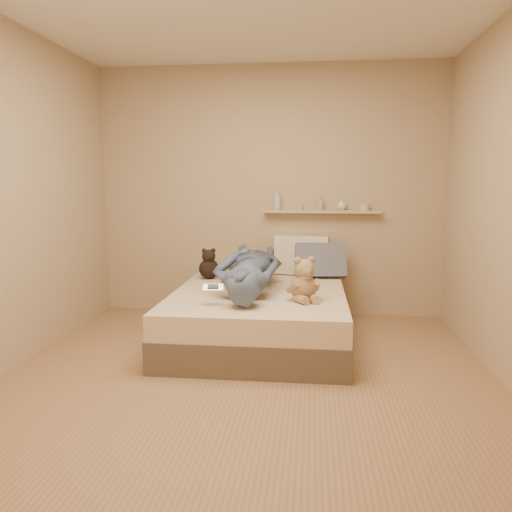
# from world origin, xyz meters

# --- Properties ---
(room) EXTENTS (3.80, 3.80, 3.80)m
(room) POSITION_xyz_m (0.00, 0.00, 1.30)
(room) COLOR #966E4D
(room) RESTS_ON ground
(bed) EXTENTS (1.50, 1.90, 0.45)m
(bed) POSITION_xyz_m (0.00, 0.93, 0.22)
(bed) COLOR brown
(bed) RESTS_ON floor
(game_console) EXTENTS (0.16, 0.09, 0.05)m
(game_console) POSITION_xyz_m (-0.30, 0.36, 0.59)
(game_console) COLOR #BBBDC2
(game_console) RESTS_ON bed
(teddy_bear) EXTENTS (0.29, 0.30, 0.37)m
(teddy_bear) POSITION_xyz_m (0.39, 0.59, 0.60)
(teddy_bear) COLOR #956A52
(teddy_bear) RESTS_ON bed
(dark_plush) EXTENTS (0.20, 0.20, 0.31)m
(dark_plush) POSITION_xyz_m (-0.56, 1.42, 0.58)
(dark_plush) COLOR black
(dark_plush) RESTS_ON bed
(pillow_cream) EXTENTS (0.58, 0.29, 0.42)m
(pillow_cream) POSITION_xyz_m (0.35, 1.76, 0.65)
(pillow_cream) COLOR beige
(pillow_cream) RESTS_ON bed
(pillow_grey) EXTENTS (0.52, 0.30, 0.37)m
(pillow_grey) POSITION_xyz_m (0.54, 1.62, 0.62)
(pillow_grey) COLOR slate
(pillow_grey) RESTS_ON bed
(person) EXTENTS (0.64, 1.61, 0.38)m
(person) POSITION_xyz_m (-0.10, 0.98, 0.64)
(person) COLOR #495A74
(person) RESTS_ON bed
(wall_shelf) EXTENTS (1.20, 0.12, 0.03)m
(wall_shelf) POSITION_xyz_m (0.55, 1.84, 1.10)
(wall_shelf) COLOR tan
(wall_shelf) RESTS_ON wall_back
(shelf_bottles) EXTENTS (1.00, 0.14, 0.21)m
(shelf_bottles) POSITION_xyz_m (0.50, 1.84, 1.19)
(shelf_bottles) COLOR silver
(shelf_bottles) RESTS_ON wall_shelf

